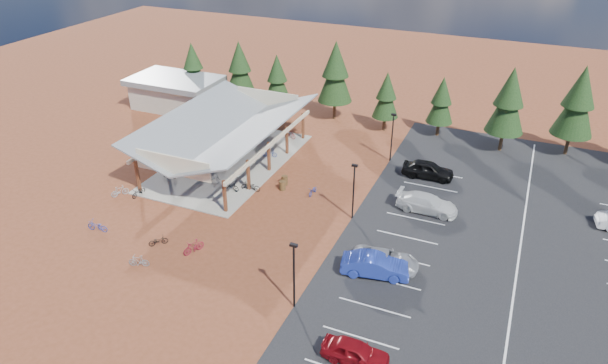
{
  "coord_description": "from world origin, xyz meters",
  "views": [
    {
      "loc": [
        16.7,
        -35.38,
        24.98
      ],
      "look_at": [
        0.11,
        2.96,
        1.97
      ],
      "focal_mm": 32.0,
      "sensor_mm": 36.0,
      "label": 1
    }
  ],
  "objects_px": {
    "bike_10": "(97,226)",
    "bike_11": "(194,247)",
    "car_4": "(428,169)",
    "lamp_post_2": "(392,134)",
    "car_3": "(427,203)",
    "bike_6": "(270,153)",
    "bike_8": "(139,192)",
    "bike_13": "(139,261)",
    "bike_14": "(313,191)",
    "bike_2": "(213,152)",
    "bike_5": "(214,177)",
    "bike_7": "(289,134)",
    "trash_bin_1": "(282,185)",
    "trash_bin_0": "(285,180)",
    "outbuilding": "(176,92)",
    "bike_0": "(169,174)",
    "lamp_post_0": "(294,271)",
    "bike_1": "(216,161)",
    "bike_9": "(120,191)",
    "bike_16": "(251,186)",
    "bike_3": "(235,137)",
    "car_2": "(385,260)",
    "bike_4": "(231,185)",
    "car_0": "(355,352)",
    "car_1": "(375,265)",
    "lamp_post_1": "(354,188)",
    "bike_12": "(158,241)",
    "bike_pavilion": "(227,128)"
  },
  "relations": [
    {
      "from": "bike_6",
      "to": "lamp_post_0",
      "type": "bearing_deg",
      "value": -161.63
    },
    {
      "from": "bike_7",
      "to": "bike_14",
      "type": "xyz_separation_m",
      "value": [
        7.16,
        -10.41,
        -0.19
      ]
    },
    {
      "from": "bike_0",
      "to": "bike_9",
      "type": "height_order",
      "value": "bike_9"
    },
    {
      "from": "bike_pavilion",
      "to": "car_4",
      "type": "bearing_deg",
      "value": 14.08
    },
    {
      "from": "bike_8",
      "to": "car_3",
      "type": "xyz_separation_m",
      "value": [
        24.65,
        7.79,
        0.38
      ]
    },
    {
      "from": "bike_4",
      "to": "car_1",
      "type": "xyz_separation_m",
      "value": [
        15.85,
        -6.6,
        0.28
      ]
    },
    {
      "from": "bike_1",
      "to": "bike_0",
      "type": "bearing_deg",
      "value": 142.85
    },
    {
      "from": "bike_8",
      "to": "bike_2",
      "type": "bearing_deg",
      "value": 83.83
    },
    {
      "from": "lamp_post_1",
      "to": "bike_0",
      "type": "bearing_deg",
      "value": -178.97
    },
    {
      "from": "outbuilding",
      "to": "bike_12",
      "type": "xyz_separation_m",
      "value": [
        16.24,
        -25.77,
        -1.63
      ]
    },
    {
      "from": "bike_2",
      "to": "bike_16",
      "type": "xyz_separation_m",
      "value": [
        7.1,
        -4.9,
        -0.05
      ]
    },
    {
      "from": "bike_pavilion",
      "to": "bike_6",
      "type": "bearing_deg",
      "value": 39.23
    },
    {
      "from": "outbuilding",
      "to": "lamp_post_1",
      "type": "xyz_separation_m",
      "value": [
        29.0,
        -16.0,
        0.95
      ]
    },
    {
      "from": "bike_11",
      "to": "bike_2",
      "type": "bearing_deg",
      "value": 140.38
    },
    {
      "from": "bike_3",
      "to": "car_0",
      "type": "relative_size",
      "value": 0.42
    },
    {
      "from": "bike_10",
      "to": "bike_0",
      "type": "bearing_deg",
      "value": 173.79
    },
    {
      "from": "bike_2",
      "to": "bike_6",
      "type": "bearing_deg",
      "value": -50.57
    },
    {
      "from": "outbuilding",
      "to": "bike_16",
      "type": "height_order",
      "value": "outbuilding"
    },
    {
      "from": "car_1",
      "to": "bike_16",
      "type": "bearing_deg",
      "value": 51.31
    },
    {
      "from": "bike_0",
      "to": "bike_7",
      "type": "xyz_separation_m",
      "value": [
        6.7,
        13.13,
        0.1
      ]
    },
    {
      "from": "bike_5",
      "to": "bike_10",
      "type": "height_order",
      "value": "bike_5"
    },
    {
      "from": "bike_2",
      "to": "bike_8",
      "type": "xyz_separation_m",
      "value": [
        -1.83,
        -9.78,
        -0.12
      ]
    },
    {
      "from": "outbuilding",
      "to": "bike_2",
      "type": "bearing_deg",
      "value": -41.54
    },
    {
      "from": "trash_bin_0",
      "to": "bike_13",
      "type": "relative_size",
      "value": 0.57
    },
    {
      "from": "car_4",
      "to": "bike_10",
      "type": "bearing_deg",
      "value": 129.07
    },
    {
      "from": "bike_10",
      "to": "car_4",
      "type": "height_order",
      "value": "car_4"
    },
    {
      "from": "bike_13",
      "to": "bike_14",
      "type": "height_order",
      "value": "bike_13"
    },
    {
      "from": "car_4",
      "to": "bike_6",
      "type": "bearing_deg",
      "value": 95.48
    },
    {
      "from": "lamp_post_2",
      "to": "car_3",
      "type": "relative_size",
      "value": 0.97
    },
    {
      "from": "car_0",
      "to": "car_3",
      "type": "bearing_deg",
      "value": -1.75
    },
    {
      "from": "bike_8",
      "to": "trash_bin_0",
      "type": "bearing_deg",
      "value": 37.2
    },
    {
      "from": "outbuilding",
      "to": "bike_16",
      "type": "xyz_separation_m",
      "value": [
        18.83,
        -15.3,
        -1.54
      ]
    },
    {
      "from": "lamp_post_2",
      "to": "bike_13",
      "type": "distance_m",
      "value": 27.64
    },
    {
      "from": "bike_4",
      "to": "car_4",
      "type": "relative_size",
      "value": 0.36
    },
    {
      "from": "car_1",
      "to": "car_2",
      "type": "bearing_deg",
      "value": -34.24
    },
    {
      "from": "lamp_post_2",
      "to": "bike_7",
      "type": "bearing_deg",
      "value": 176.12
    },
    {
      "from": "bike_2",
      "to": "bike_pavilion",
      "type": "bearing_deg",
      "value": -86.07
    },
    {
      "from": "bike_5",
      "to": "bike_7",
      "type": "relative_size",
      "value": 0.96
    },
    {
      "from": "bike_11",
      "to": "lamp_post_2",
      "type": "bearing_deg",
      "value": 89.45
    },
    {
      "from": "bike_10",
      "to": "bike_11",
      "type": "relative_size",
      "value": 1.0
    },
    {
      "from": "trash_bin_0",
      "to": "bike_5",
      "type": "height_order",
      "value": "bike_5"
    },
    {
      "from": "bike_pavilion",
      "to": "bike_1",
      "type": "xyz_separation_m",
      "value": [
        -0.7,
        -1.31,
        -3.22
      ]
    },
    {
      "from": "bike_16",
      "to": "bike_0",
      "type": "bearing_deg",
      "value": -89.61
    },
    {
      "from": "bike_3",
      "to": "car_2",
      "type": "height_order",
      "value": "car_2"
    },
    {
      "from": "bike_2",
      "to": "bike_6",
      "type": "distance_m",
      "value": 5.95
    },
    {
      "from": "lamp_post_1",
      "to": "bike_6",
      "type": "height_order",
      "value": "lamp_post_1"
    },
    {
      "from": "trash_bin_1",
      "to": "car_2",
      "type": "distance_m",
      "value": 14.23
    },
    {
      "from": "bike_7",
      "to": "car_4",
      "type": "height_order",
      "value": "car_4"
    },
    {
      "from": "bike_2",
      "to": "car_4",
      "type": "relative_size",
      "value": 0.34
    },
    {
      "from": "trash_bin_1",
      "to": "bike_11",
      "type": "height_order",
      "value": "bike_11"
    }
  ]
}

